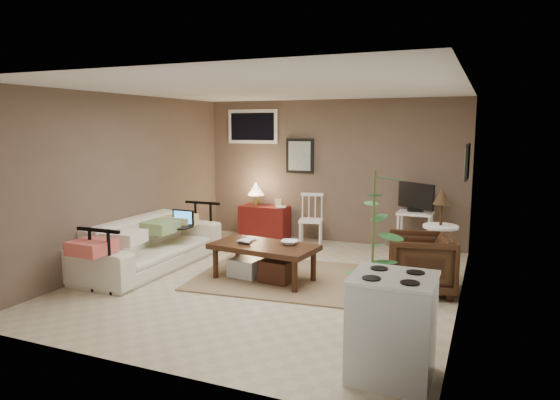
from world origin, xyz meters
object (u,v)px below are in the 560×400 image
at_px(armchair, 421,260).
at_px(potted_plant, 373,246).
at_px(coffee_table, 263,259).
at_px(red_console, 264,219).
at_px(side_table, 441,224).
at_px(sofa, 151,235).
at_px(tv_stand, 415,217).
at_px(spindle_chair, 311,221).
at_px(stove, 392,327).

bearing_deg(armchair, potted_plant, -22.54).
relative_size(coffee_table, armchair, 1.82).
relative_size(red_console, side_table, 0.84).
xyz_separation_m(coffee_table, side_table, (2.06, 0.93, 0.45)).
bearing_deg(sofa, potted_plant, -106.97).
bearing_deg(side_table, tv_stand, 111.94).
xyz_separation_m(spindle_chair, stove, (2.08, -4.01, 0.02)).
height_order(spindle_chair, stove, spindle_chair).
bearing_deg(spindle_chair, stove, -62.56).
distance_m(tv_stand, stove, 4.00).
bearing_deg(tv_stand, potted_plant, -89.13).
bearing_deg(spindle_chair, red_console, 173.50).
xyz_separation_m(coffee_table, spindle_chair, (-0.12, 2.15, 0.12)).
bearing_deg(stove, armchair, 91.69).
xyz_separation_m(side_table, armchair, (-0.16, -0.58, -0.35)).
xyz_separation_m(spindle_chair, side_table, (2.17, -1.22, 0.33)).
xyz_separation_m(sofa, stove, (3.66, -1.81, -0.04)).
height_order(coffee_table, side_table, side_table).
distance_m(red_console, spindle_chair, 0.93).
distance_m(coffee_table, potted_plant, 2.02).
distance_m(tv_stand, armchair, 1.81).
xyz_separation_m(sofa, potted_plant, (3.32, -1.01, 0.39)).
xyz_separation_m(spindle_chair, armchair, (2.02, -1.80, -0.01)).
distance_m(armchair, stove, 2.21).
relative_size(red_console, spindle_chair, 1.17).
xyz_separation_m(red_console, armchair, (2.94, -1.91, 0.04)).
distance_m(sofa, spindle_chair, 2.71).
bearing_deg(coffee_table, stove, -43.43).
height_order(red_console, armchair, red_console).
height_order(coffee_table, spindle_chair, spindle_chair).
relative_size(side_table, potted_plant, 0.74).
bearing_deg(stove, coffee_table, 136.57).
bearing_deg(red_console, stove, -53.85).
xyz_separation_m(potted_plant, stove, (0.34, -0.80, -0.43)).
height_order(coffee_table, tv_stand, tv_stand).
distance_m(coffee_table, tv_stand, 2.66).
height_order(coffee_table, armchair, armchair).
distance_m(coffee_table, spindle_chair, 2.15).
xyz_separation_m(coffee_table, tv_stand, (1.58, 2.12, 0.31)).
bearing_deg(armchair, stove, -9.86).
relative_size(tv_stand, armchair, 1.44).
distance_m(sofa, red_console, 2.40).
bearing_deg(stove, spindle_chair, 117.44).
xyz_separation_m(spindle_chair, potted_plant, (1.74, -3.21, 0.45)).
bearing_deg(armchair, red_console, -134.52).
bearing_deg(side_table, coffee_table, -155.68).
bearing_deg(spindle_chair, coffee_table, -86.93).
relative_size(armchair, stove, 0.92).
height_order(coffee_table, stove, stove).
relative_size(coffee_table, side_table, 1.18).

